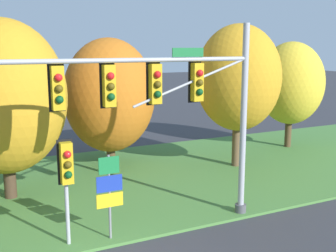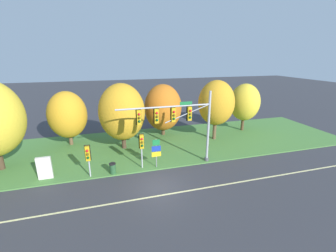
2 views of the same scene
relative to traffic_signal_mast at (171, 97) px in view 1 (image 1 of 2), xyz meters
The scene contains 8 objects.
grass_verge 7.36m from the traffic_signal_mast, 115.18° to the left, with size 48.00×11.50×0.10m, color #477A38.
traffic_signal_mast is the anchor object (origin of this frame).
pedestrian_signal_further_along 3.86m from the traffic_signal_mast, behind, with size 0.46×0.55×3.25m.
route_sign_post 3.39m from the traffic_signal_mast, behind, with size 0.85×0.08×2.68m.
tree_behind_signpost 6.91m from the traffic_signal_mast, 130.08° to the left, with size 4.74×4.74×6.97m.
tree_mid_verge 8.38m from the traffic_signal_mast, 84.95° to the left, with size 4.54×4.54×6.33m.
tree_tall_centre 8.05m from the traffic_signal_mast, 39.39° to the left, with size 4.13×4.13×6.98m.
tree_right_far 13.44m from the traffic_signal_mast, 31.99° to the left, with size 3.83×3.83×6.18m.
Camera 1 is at (-3.35, -8.84, 5.99)m, focal length 45.00 mm.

